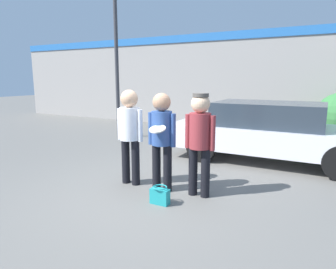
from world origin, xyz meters
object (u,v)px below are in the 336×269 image
Objects in this scene: street_lamp at (123,37)px; person_left at (130,128)px; person_right at (200,135)px; handbag at (160,196)px; parked_car_near at (270,131)px; person_middle_with_frisbee at (162,133)px.

person_left is at bearing -52.60° from street_lamp.
street_lamp is (-3.98, 3.41, 2.15)m from person_right.
person_right reaches higher than handbag.
street_lamp is at bearing 139.47° from person_right.
street_lamp reaches higher than parked_car_near.
parked_car_near is 5.30m from street_lamp.
parked_car_near is at bearing 72.44° from handbag.
street_lamp is at bearing 172.37° from parked_car_near.
person_middle_with_frisbee is 0.99× the size of person_right.
person_left is at bearing -177.97° from person_right.
person_left is 5.81× the size of handbag.
person_left is at bearing -125.30° from parked_car_near.
person_left reaches higher than person_right.
person_middle_with_frisbee reaches higher than handbag.
person_right is at bearing 5.64° from person_middle_with_frisbee.
street_lamp is (-4.65, 0.62, 2.46)m from parked_car_near.
person_right is 0.37× the size of parked_car_near.
person_left is 0.38× the size of parked_car_near.
handbag is (3.57, -4.01, -3.05)m from street_lamp.
parked_car_near is at bearing 54.70° from person_left.
parked_car_near is at bearing 76.63° from person_right.
person_middle_with_frisbee is 0.67m from person_right.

